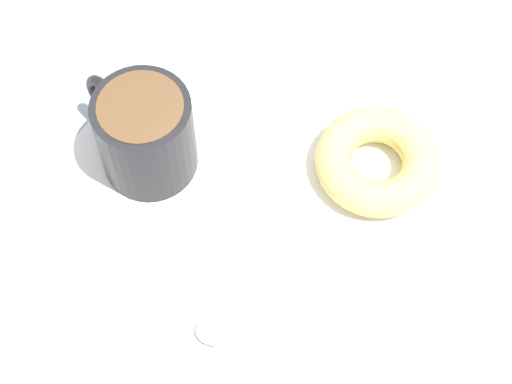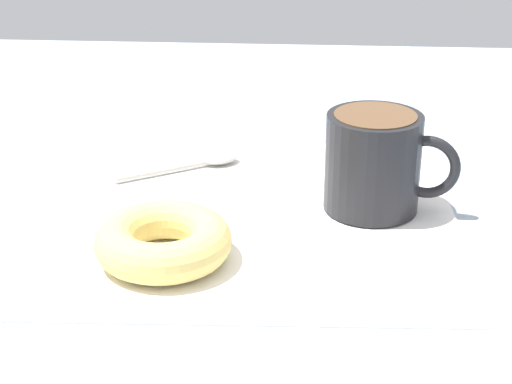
# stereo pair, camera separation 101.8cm
# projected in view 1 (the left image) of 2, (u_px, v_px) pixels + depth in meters

# --- Properties ---
(ground_plane) EXTENTS (1.20, 1.20, 0.02)m
(ground_plane) POSITION_uv_depth(u_px,v_px,m) (280.00, 199.00, 0.74)
(ground_plane) COLOR #99A8B7
(napkin) EXTENTS (0.36, 0.36, 0.00)m
(napkin) POSITION_uv_depth(u_px,v_px,m) (256.00, 204.00, 0.73)
(napkin) COLOR white
(napkin) RESTS_ON ground_plane
(coffee_cup) EXTENTS (0.08, 0.11, 0.09)m
(coffee_cup) POSITION_uv_depth(u_px,v_px,m) (144.00, 132.00, 0.71)
(coffee_cup) COLOR black
(coffee_cup) RESTS_ON napkin
(donut) EXTENTS (0.11, 0.11, 0.03)m
(donut) POSITION_uv_depth(u_px,v_px,m) (377.00, 161.00, 0.73)
(donut) COLOR #E5C66B
(donut) RESTS_ON napkin
(spoon) EXTENTS (0.08, 0.12, 0.01)m
(spoon) POSITION_uv_depth(u_px,v_px,m) (240.00, 334.00, 0.67)
(spoon) COLOR #B7B2A8
(spoon) RESTS_ON napkin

